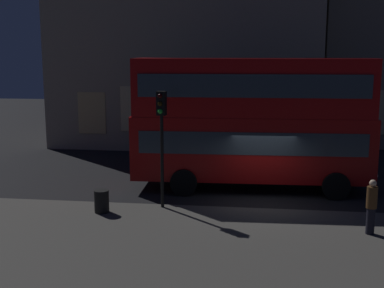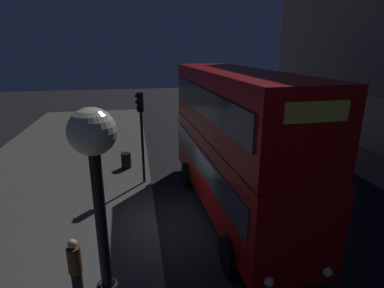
% 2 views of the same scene
% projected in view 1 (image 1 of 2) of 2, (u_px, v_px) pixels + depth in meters
% --- Properties ---
extents(ground_plane, '(80.00, 80.00, 0.00)m').
position_uv_depth(ground_plane, '(263.00, 205.00, 18.96)').
color(ground_plane, black).
extents(sidewalk_slab, '(44.00, 9.09, 0.12)m').
position_uv_depth(sidewalk_slab, '(265.00, 261.00, 13.74)').
color(sidewalk_slab, '#4C4944').
rests_on(sidewalk_slab, ground).
extents(double_decker_bus, '(9.94, 3.00, 5.46)m').
position_uv_depth(double_decker_bus, '(251.00, 118.00, 20.58)').
color(double_decker_bus, '#9E0C0C').
rests_on(double_decker_bus, ground).
extents(traffic_light_near_kerb, '(0.36, 0.38, 4.23)m').
position_uv_depth(traffic_light_near_kerb, '(162.00, 125.00, 17.74)').
color(traffic_light_near_kerb, black).
rests_on(traffic_light_near_kerb, sidewalk_slab).
extents(pedestrian, '(0.33, 0.33, 1.74)m').
position_uv_depth(pedestrian, '(371.00, 206.00, 15.45)').
color(pedestrian, black).
rests_on(pedestrian, sidewalk_slab).
extents(litter_bin, '(0.52, 0.52, 0.80)m').
position_uv_depth(litter_bin, '(102.00, 201.00, 17.65)').
color(litter_bin, black).
rests_on(litter_bin, sidewalk_slab).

